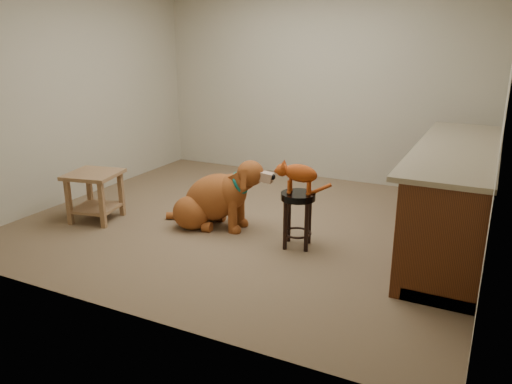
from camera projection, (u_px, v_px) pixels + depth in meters
The scene contains 8 objects.
floor at pixel (250, 222), 5.25m from camera, with size 4.50×4.00×0.01m, color brown.
room_shell at pixel (250, 58), 4.75m from camera, with size 4.54×4.04×2.62m.
cabinet_run at pixel (454, 200), 4.55m from camera, with size 0.70×2.56×0.94m.
padded_stool at pixel (298, 209), 4.55m from camera, with size 0.32×0.32×0.52m.
wood_stool at pixel (454, 178), 5.48m from camera, with size 0.49×0.49×0.73m.
side_table at pixel (95, 189), 5.22m from camera, with size 0.59×0.59×0.52m.
golden_retriever at pixel (214, 199), 5.06m from camera, with size 1.23×0.64×0.78m.
tabby_kitten at pixel (297, 174), 4.45m from camera, with size 0.49×0.28×0.33m.
Camera 1 is at (2.24, -4.38, 1.88)m, focal length 35.00 mm.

